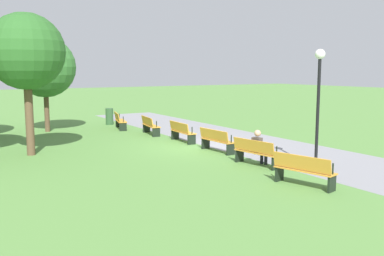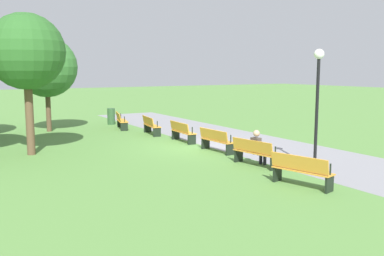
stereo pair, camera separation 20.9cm
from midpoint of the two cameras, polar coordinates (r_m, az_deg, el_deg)
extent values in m
plane|color=#54843D|center=(17.63, 0.74, -2.49)|extent=(120.00, 120.00, 0.00)
cube|color=gray|center=(18.94, 6.66, -1.81)|extent=(28.07, 4.19, 0.01)
cube|color=orange|center=(23.07, -9.81, 0.97)|extent=(1.77, 0.85, 0.04)
cube|color=orange|center=(23.02, -10.31, 1.54)|extent=(1.68, 0.52, 0.40)
cube|color=black|center=(23.89, -10.04, 0.63)|extent=(0.15, 0.38, 0.43)
cylinder|color=black|center=(23.84, -10.01, 1.57)|extent=(0.05, 0.05, 0.30)
cube|color=black|center=(22.32, -9.53, 0.14)|extent=(0.15, 0.38, 0.43)
cylinder|color=black|center=(22.28, -9.50, 1.15)|extent=(0.05, 0.05, 0.30)
cube|color=orange|center=(20.89, -5.80, 0.33)|extent=(1.76, 0.69, 0.04)
cube|color=orange|center=(20.81, -6.34, 0.97)|extent=(1.71, 0.36, 0.40)
cube|color=black|center=(21.68, -6.41, -0.03)|extent=(0.11, 0.38, 0.43)
cylinder|color=black|center=(21.64, -6.37, 1.01)|extent=(0.05, 0.05, 0.30)
cube|color=black|center=(20.17, -5.13, -0.59)|extent=(0.11, 0.38, 0.43)
cylinder|color=black|center=(20.13, -5.09, 0.52)|extent=(0.05, 0.05, 0.30)
cube|color=orange|center=(18.68, -1.53, -0.52)|extent=(1.73, 0.52, 0.04)
cube|color=orange|center=(18.55, -2.08, 0.18)|extent=(1.71, 0.19, 0.40)
cube|color=black|center=(19.42, -2.59, -0.90)|extent=(0.08, 0.38, 0.43)
cylinder|color=black|center=(19.37, -2.55, 0.26)|extent=(0.05, 0.05, 0.30)
cube|color=black|center=(18.02, -0.38, -1.57)|extent=(0.08, 0.38, 0.43)
cylinder|color=black|center=(17.97, -0.32, -0.32)|extent=(0.05, 0.05, 0.30)
cube|color=orange|center=(16.44, 3.12, -1.67)|extent=(1.73, 0.52, 0.04)
cube|color=orange|center=(16.28, 2.57, -0.90)|extent=(1.71, 0.19, 0.40)
cube|color=black|center=(17.10, 1.50, -2.08)|extent=(0.08, 0.38, 0.43)
cylinder|color=black|center=(17.05, 1.56, -0.77)|extent=(0.05, 0.05, 0.30)
cube|color=black|center=(15.86, 4.86, -2.89)|extent=(0.08, 0.38, 0.43)
cylinder|color=black|center=(15.81, 4.93, -1.47)|extent=(0.05, 0.05, 0.30)
cube|color=orange|center=(14.19, 8.33, -3.26)|extent=(1.76, 0.69, 0.04)
cube|color=orange|center=(13.99, 7.81, -2.39)|extent=(1.71, 0.36, 0.40)
cube|color=black|center=(14.76, 6.01, -3.71)|extent=(0.11, 0.38, 0.43)
cylinder|color=black|center=(14.70, 6.09, -2.19)|extent=(0.05, 0.05, 0.30)
cube|color=black|center=(13.73, 10.80, -4.68)|extent=(0.11, 0.38, 0.43)
cylinder|color=black|center=(13.66, 10.89, -3.05)|extent=(0.05, 0.05, 0.30)
cube|color=orange|center=(11.95, 14.44, -5.52)|extent=(1.77, 0.85, 0.04)
cube|color=orange|center=(11.73, 13.99, -4.54)|extent=(1.68, 0.52, 0.40)
cube|color=black|center=(12.41, 11.21, -6.03)|extent=(0.15, 0.38, 0.43)
cylinder|color=black|center=(12.33, 11.31, -4.24)|extent=(0.05, 0.05, 0.30)
cube|color=black|center=(11.65, 17.81, -7.18)|extent=(0.15, 0.38, 0.43)
cylinder|color=black|center=(11.57, 17.94, -5.27)|extent=(0.05, 0.05, 0.30)
cube|color=#4C4238|center=(14.12, 8.32, -2.27)|extent=(0.35, 0.25, 0.50)
sphere|color=tan|center=(14.07, 8.40, -0.70)|extent=(0.22, 0.22, 0.22)
cylinder|color=#23232D|center=(14.36, 8.51, -3.20)|extent=(0.18, 0.38, 0.13)
cylinder|color=#23232D|center=(14.54, 8.96, -3.94)|extent=(0.13, 0.13, 0.43)
cylinder|color=#23232D|center=(14.25, 9.05, -3.30)|extent=(0.18, 0.38, 0.13)
cylinder|color=#23232D|center=(14.42, 9.50, -4.05)|extent=(0.13, 0.13, 0.43)
cylinder|color=brown|center=(23.00, -19.21, 2.39)|extent=(0.25, 0.25, 2.31)
sphere|color=#336B2D|center=(22.91, -19.45, 7.76)|extent=(3.08, 3.08, 3.08)
cylinder|color=brown|center=(16.80, -21.38, 1.49)|extent=(0.30, 0.30, 2.92)
sphere|color=#285B23|center=(16.72, -21.78, 9.56)|extent=(2.79, 2.79, 2.79)
cylinder|color=black|center=(13.98, 16.14, 1.75)|extent=(0.10, 0.10, 3.50)
sphere|color=white|center=(13.91, 16.44, 9.51)|extent=(0.32, 0.32, 0.32)
cylinder|color=#2D512D|center=(25.07, -11.29, 1.53)|extent=(0.44, 0.44, 0.95)
camera|label=1|loc=(0.10, -90.35, -0.05)|focal=39.63mm
camera|label=2|loc=(0.10, 89.65, 0.05)|focal=39.63mm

